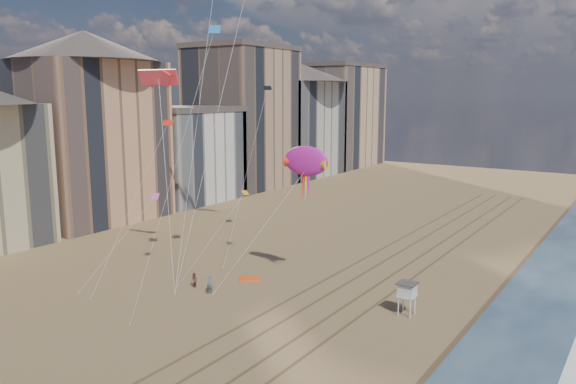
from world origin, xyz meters
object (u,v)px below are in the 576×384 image
Objects in this scene: grounded_kite at (250,279)px; kite_flyer_b at (194,280)px; kite_flyer_a at (210,285)px; show_kite at (306,161)px; lifeguard_stand at (407,290)px.

kite_flyer_b is (-3.15, -5.07, 0.67)m from grounded_kite.
kite_flyer_a reaches higher than grounded_kite.
lifeguard_stand is at bearing -7.32° from show_kite.
grounded_kite is 13.98m from show_kite.
kite_flyer_b is at bearing 153.29° from kite_flyer_a.
show_kite is 16.35m from kite_flyer_b.
lifeguard_stand is 21.09m from kite_flyer_b.
lifeguard_stand is at bearing 34.89° from kite_flyer_b.
lifeguard_stand is 18.83m from kite_flyer_a.
grounded_kite is 5.55m from kite_flyer_a.
show_kite reaches higher than kite_flyer_a.
lifeguard_stand is 1.38× the size of grounded_kite.
grounded_kite is 0.14× the size of show_kite.
show_kite is at bearing 172.68° from lifeguard_stand.
grounded_kite is at bearing -164.85° from show_kite.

